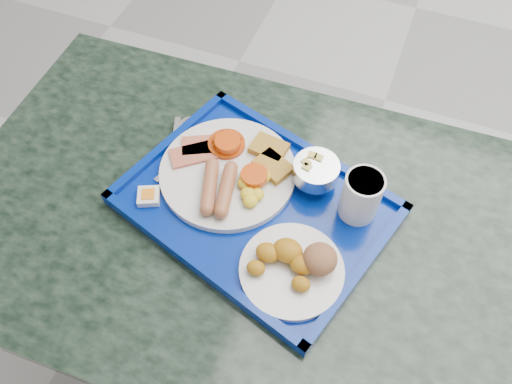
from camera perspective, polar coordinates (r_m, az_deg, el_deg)
table at (r=1.14m, az=-2.51°, el=-7.09°), size 1.14×0.78×0.70m
tray at (r=0.98m, az=0.00°, el=-1.51°), size 0.57×0.49×0.03m
main_plate at (r=1.00m, az=-2.78°, el=2.43°), size 0.28×0.28×0.04m
bread_plate at (r=0.89m, az=4.54°, el=-8.29°), size 0.19×0.19×0.06m
fruit_bowl at (r=0.97m, az=6.83°, el=2.41°), size 0.09×0.09×0.06m
juice_cup at (r=0.94m, az=11.95°, el=-0.34°), size 0.07×0.07×0.10m
spoon at (r=1.08m, az=-8.14°, el=6.65°), size 0.07×0.18×0.01m
knife at (r=1.06m, az=-9.39°, el=4.79°), size 0.07×0.17×0.00m
jam_packet at (r=0.99m, az=-12.16°, el=-0.47°), size 0.06×0.06×0.02m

